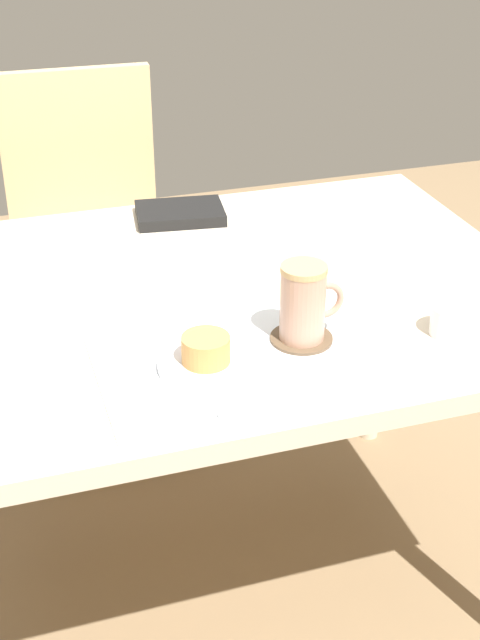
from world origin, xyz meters
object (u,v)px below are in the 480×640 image
sugar_bowl (452,320)px  dining_table (221,325)px  wooden_chair (91,243)px  pastry (206,349)px  small_book (180,213)px  coffee_mug (304,302)px  pastry_plate (206,364)px

sugar_bowl → dining_table: bearing=139.6°
wooden_chair → pastry: (0.03, -1.00, 0.26)m
wooden_chair → small_book: bearing=109.7°
dining_table → small_book: bearing=88.5°
coffee_mug → small_book: (-0.06, 0.54, -0.06)m
pastry_plate → small_book: bearing=79.6°
small_book → wooden_chair: bearing=115.6°
pastry_plate → pastry: (0.00, 0.00, 0.03)m
wooden_chair → small_book: wooden_chair is taller
pastry_plate → pastry: 0.03m
dining_table → wooden_chair: wooden_chair is taller
wooden_chair → coffee_mug: wooden_chair is taller
small_book → sugar_bowl: bearing=-55.3°
sugar_bowl → small_book: bearing=117.0°
sugar_bowl → pastry: bearing=177.9°
dining_table → coffee_mug: coffee_mug is taller
coffee_mug → small_book: size_ratio=0.70×
pastry → pastry_plate: bearing=0.0°
dining_table → coffee_mug: size_ratio=9.01×
pastry_plate → sugar_bowl: bearing=-2.1°
pastry → coffee_mug: 0.18m
dining_table → pastry: pastry is taller
wooden_chair → pastry: wooden_chair is taller
coffee_mug → sugar_bowl: coffee_mug is taller
dining_table → sugar_bowl: bearing=-40.4°
dining_table → pastry_plate: 0.28m
pastry_plate → sugar_bowl: (0.41, -0.01, 0.02)m
wooden_chair → dining_table: bearing=101.4°
dining_table → pastry: bearing=-111.3°
pastry → small_book: size_ratio=0.41×
dining_table → small_book: 0.34m
pastry → wooden_chair: bearing=91.8°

